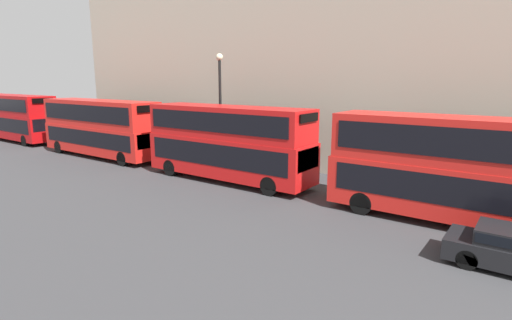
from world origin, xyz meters
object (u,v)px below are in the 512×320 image
at_px(bus_second_in_queue, 228,140).
at_px(bus_third_in_queue, 100,126).
at_px(bus_trailing, 15,116).
at_px(pedestrian, 136,145).
at_px(bus_leading, 473,168).

height_order(bus_second_in_queue, bus_third_in_queue, bus_second_in_queue).
distance_m(bus_trailing, pedestrian, 15.53).
bearing_deg(pedestrian, bus_third_in_queue, 149.06).
height_order(bus_leading, bus_second_in_queue, bus_leading).
bearing_deg(pedestrian, bus_leading, -95.12).
xyz_separation_m(bus_trailing, pedestrian, (2.14, -15.29, -1.66)).
distance_m(bus_second_in_queue, bus_trailing, 26.57).
relative_size(bus_trailing, pedestrian, 7.03).
distance_m(bus_second_in_queue, bus_third_in_queue, 12.56).
bearing_deg(bus_third_in_queue, bus_leading, -90.00).
height_order(bus_third_in_queue, bus_trailing, bus_trailing).
height_order(bus_third_in_queue, pedestrian, bus_third_in_queue).
height_order(bus_leading, pedestrian, bus_leading).
height_order(bus_trailing, pedestrian, bus_trailing).
relative_size(bus_second_in_queue, bus_third_in_queue, 0.92).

